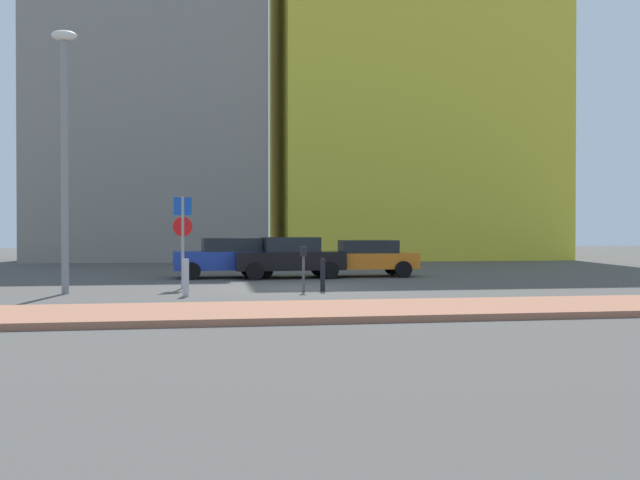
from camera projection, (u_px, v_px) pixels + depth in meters
The scene contains 12 objects.
ground_plane at pixel (293, 289), 20.49m from camera, with size 120.00×120.00×0.00m, color #4C4947.
sidewalk_brick at pixel (329, 311), 14.09m from camera, with size 40.00×3.16×0.14m, color #9E664C.
parked_car_blue at pixel (227, 257), 25.53m from camera, with size 4.05×2.32×1.51m.
parked_car_black at pixel (289, 257), 25.35m from camera, with size 4.20×2.27×1.54m.
parked_car_orange at pixel (364, 257), 26.17m from camera, with size 4.21×2.05×1.42m.
parking_sign_post at pixel (183, 231), 20.60m from camera, with size 0.59×0.18×2.83m.
parking_meter at pixel (304, 263), 19.28m from camera, with size 0.18×0.14×1.31m.
street_lamp at pixel (65, 140), 18.75m from camera, with size 0.70×0.36×7.37m.
traffic_bollard_near at pixel (186, 277), 18.06m from camera, with size 0.18×0.18×1.01m, color #B7B7BC.
traffic_bollard_mid at pixel (323, 275), 19.55m from camera, with size 0.14×0.14×0.96m, color black.
building_colorful_midrise at pixel (407, 58), 46.10m from camera, with size 17.85×12.74×27.51m, color gold.
building_under_construction at pixel (154, 78), 43.57m from camera, with size 13.91×11.40×23.62m, color gray.
Camera 1 is at (-2.42, -20.35, 1.71)m, focal length 37.64 mm.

